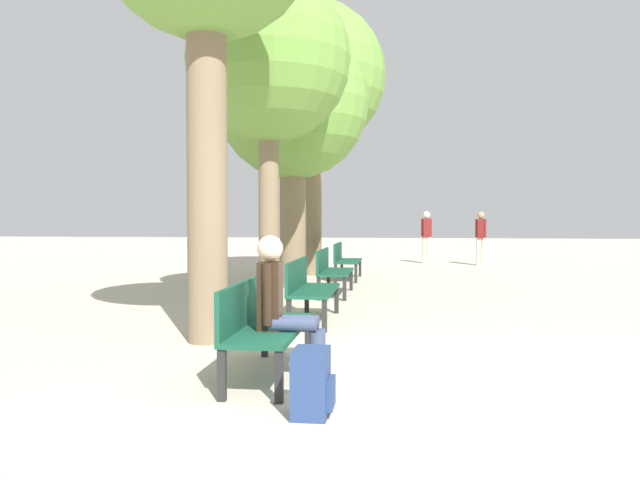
{
  "coord_description": "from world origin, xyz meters",
  "views": [
    {
      "loc": [
        -0.36,
        -4.65,
        1.35
      ],
      "look_at": [
        -1.68,
        6.05,
        0.99
      ],
      "focal_mm": 35.0,
      "sensor_mm": 36.0,
      "label": 1
    }
  ],
  "objects_px": {
    "pedestrian_mid": "(481,235)",
    "bench_row_1": "(308,286)",
    "tree_row_1": "(268,62)",
    "pedestrian_near": "(426,234)",
    "bench_row_0": "(260,321)",
    "bench_row_3": "(344,258)",
    "tree_row_2": "(293,106)",
    "person_seated": "(283,304)",
    "backpack": "(312,383)",
    "bench_row_2": "(331,268)",
    "tree_row_3": "(311,78)"
  },
  "relations": [
    {
      "from": "tree_row_1",
      "to": "pedestrian_mid",
      "type": "height_order",
      "value": "tree_row_1"
    },
    {
      "from": "bench_row_0",
      "to": "tree_row_2",
      "type": "height_order",
      "value": "tree_row_2"
    },
    {
      "from": "tree_row_3",
      "to": "person_seated",
      "type": "xyz_separation_m",
      "value": [
        1.13,
        -9.89,
        -4.08
      ]
    },
    {
      "from": "tree_row_1",
      "to": "backpack",
      "type": "height_order",
      "value": "tree_row_1"
    },
    {
      "from": "pedestrian_mid",
      "to": "bench_row_1",
      "type": "bearing_deg",
      "value": -109.0
    },
    {
      "from": "tree_row_3",
      "to": "backpack",
      "type": "relative_size",
      "value": 14.35
    },
    {
      "from": "tree_row_1",
      "to": "person_seated",
      "type": "height_order",
      "value": "tree_row_1"
    },
    {
      "from": "person_seated",
      "to": "pedestrian_near",
      "type": "bearing_deg",
      "value": 82.63
    },
    {
      "from": "person_seated",
      "to": "pedestrian_mid",
      "type": "xyz_separation_m",
      "value": [
        3.35,
        13.43,
        0.25
      ]
    },
    {
      "from": "bench_row_3",
      "to": "person_seated",
      "type": "height_order",
      "value": "person_seated"
    },
    {
      "from": "tree_row_1",
      "to": "pedestrian_near",
      "type": "height_order",
      "value": "tree_row_1"
    },
    {
      "from": "pedestrian_mid",
      "to": "bench_row_2",
      "type": "bearing_deg",
      "value": -115.48
    },
    {
      "from": "tree_row_3",
      "to": "bench_row_1",
      "type": "bearing_deg",
      "value": -82.54
    },
    {
      "from": "tree_row_1",
      "to": "backpack",
      "type": "distance_m",
      "value": 6.94
    },
    {
      "from": "bench_row_0",
      "to": "backpack",
      "type": "relative_size",
      "value": 3.48
    },
    {
      "from": "person_seated",
      "to": "backpack",
      "type": "height_order",
      "value": "person_seated"
    },
    {
      "from": "pedestrian_mid",
      "to": "pedestrian_near",
      "type": "bearing_deg",
      "value": 154.72
    },
    {
      "from": "bench_row_3",
      "to": "pedestrian_near",
      "type": "bearing_deg",
      "value": 68.94
    },
    {
      "from": "bench_row_0",
      "to": "pedestrian_mid",
      "type": "xyz_separation_m",
      "value": [
        3.58,
        13.28,
        0.42
      ]
    },
    {
      "from": "bench_row_0",
      "to": "pedestrian_near",
      "type": "relative_size",
      "value": 1.01
    },
    {
      "from": "tree_row_1",
      "to": "bench_row_3",
      "type": "bearing_deg",
      "value": 77.18
    },
    {
      "from": "tree_row_2",
      "to": "bench_row_0",
      "type": "bearing_deg",
      "value": -82.74
    },
    {
      "from": "bench_row_3",
      "to": "backpack",
      "type": "height_order",
      "value": "bench_row_3"
    },
    {
      "from": "bench_row_1",
      "to": "pedestrian_near",
      "type": "relative_size",
      "value": 1.01
    },
    {
      "from": "tree_row_2",
      "to": "pedestrian_mid",
      "type": "relative_size",
      "value": 3.29
    },
    {
      "from": "bench_row_1",
      "to": "person_seated",
      "type": "height_order",
      "value": "person_seated"
    },
    {
      "from": "bench_row_1",
      "to": "bench_row_3",
      "type": "xyz_separation_m",
      "value": [
        0.0,
        5.77,
        0.0
      ]
    },
    {
      "from": "backpack",
      "to": "person_seated",
      "type": "bearing_deg",
      "value": 112.56
    },
    {
      "from": "bench_row_3",
      "to": "tree_row_3",
      "type": "distance_m",
      "value": 4.48
    },
    {
      "from": "backpack",
      "to": "pedestrian_near",
      "type": "bearing_deg",
      "value": 84.39
    },
    {
      "from": "backpack",
      "to": "tree_row_1",
      "type": "bearing_deg",
      "value": 104.55
    },
    {
      "from": "bench_row_2",
      "to": "tree_row_1",
      "type": "height_order",
      "value": "tree_row_1"
    },
    {
      "from": "tree_row_1",
      "to": "pedestrian_mid",
      "type": "xyz_separation_m",
      "value": [
        4.48,
        8.57,
        -2.98
      ]
    },
    {
      "from": "bench_row_2",
      "to": "bench_row_3",
      "type": "relative_size",
      "value": 1.0
    },
    {
      "from": "person_seated",
      "to": "backpack",
      "type": "distance_m",
      "value": 1.02
    },
    {
      "from": "tree_row_1",
      "to": "tree_row_2",
      "type": "distance_m",
      "value": 2.36
    },
    {
      "from": "bench_row_0",
      "to": "tree_row_2",
      "type": "xyz_separation_m",
      "value": [
        -0.9,
        7.05,
        3.12
      ]
    },
    {
      "from": "bench_row_1",
      "to": "person_seated",
      "type": "relative_size",
      "value": 1.31
    },
    {
      "from": "bench_row_0",
      "to": "tree_row_1",
      "type": "height_order",
      "value": "tree_row_1"
    },
    {
      "from": "bench_row_3",
      "to": "person_seated",
      "type": "xyz_separation_m",
      "value": [
        0.23,
        -8.8,
        0.17
      ]
    },
    {
      "from": "bench_row_1",
      "to": "tree_row_1",
      "type": "distance_m",
      "value": 3.96
    },
    {
      "from": "backpack",
      "to": "pedestrian_near",
      "type": "xyz_separation_m",
      "value": [
        1.47,
        15.01,
        0.68
      ]
    },
    {
      "from": "bench_row_1",
      "to": "bench_row_2",
      "type": "distance_m",
      "value": 2.88
    },
    {
      "from": "bench_row_0",
      "to": "pedestrian_near",
      "type": "distance_m",
      "value": 14.16
    },
    {
      "from": "bench_row_0",
      "to": "pedestrian_near",
      "type": "height_order",
      "value": "pedestrian_near"
    },
    {
      "from": "bench_row_1",
      "to": "tree_row_1",
      "type": "relative_size",
      "value": 0.3
    },
    {
      "from": "tree_row_1",
      "to": "backpack",
      "type": "xyz_separation_m",
      "value": [
        1.48,
        -5.71,
        -3.65
      ]
    },
    {
      "from": "pedestrian_near",
      "to": "bench_row_0",
      "type": "bearing_deg",
      "value": -98.37
    },
    {
      "from": "bench_row_1",
      "to": "bench_row_3",
      "type": "distance_m",
      "value": 5.77
    },
    {
      "from": "tree_row_2",
      "to": "bench_row_1",
      "type": "bearing_deg",
      "value": -77.84
    }
  ]
}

